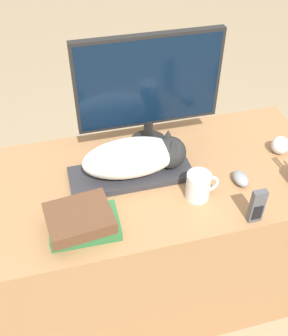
% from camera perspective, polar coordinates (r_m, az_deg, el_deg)
% --- Properties ---
extents(desk, '(1.33, 0.63, 0.72)m').
position_cam_1_polar(desk, '(1.70, 1.24, -10.16)').
color(desk, '#9E7047').
rests_on(desk, ground_plane).
extents(keyboard, '(0.45, 0.17, 0.02)m').
position_cam_1_polar(keyboard, '(1.43, -1.92, -0.87)').
color(keyboard, '#2D2D33').
rests_on(keyboard, desk).
extents(cat, '(0.38, 0.16, 0.14)m').
position_cam_1_polar(cat, '(1.39, -0.83, 1.69)').
color(cat, white).
rests_on(cat, keyboard).
extents(monitor, '(0.54, 0.15, 0.45)m').
position_cam_1_polar(monitor, '(1.44, 0.72, 11.92)').
color(monitor, black).
rests_on(monitor, desk).
extents(computer_mouse, '(0.05, 0.08, 0.04)m').
position_cam_1_polar(computer_mouse, '(1.45, 13.85, -1.49)').
color(computer_mouse, gray).
rests_on(computer_mouse, desk).
extents(coffee_mug, '(0.12, 0.08, 0.10)m').
position_cam_1_polar(coffee_mug, '(1.34, 7.98, -2.57)').
color(coffee_mug, silver).
rests_on(coffee_mug, desk).
extents(baseball, '(0.07, 0.07, 0.07)m').
position_cam_1_polar(baseball, '(1.62, 19.19, 3.14)').
color(baseball, silver).
rests_on(baseball, desk).
extents(phone, '(0.05, 0.02, 0.13)m').
position_cam_1_polar(phone, '(1.30, 16.07, -5.38)').
color(phone, '#4C4C51').
rests_on(phone, desk).
extents(book_stack, '(0.23, 0.19, 0.08)m').
position_cam_1_polar(book_stack, '(1.25, -9.03, -7.65)').
color(book_stack, '#2D6B38').
rests_on(book_stack, desk).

